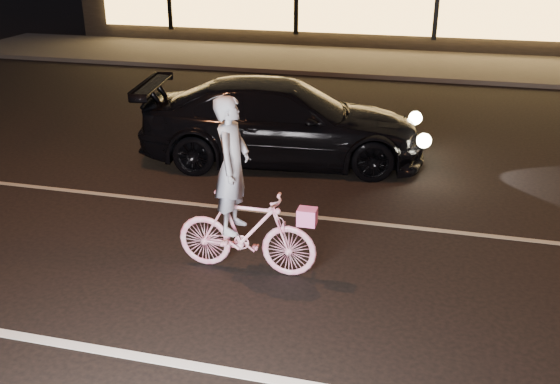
# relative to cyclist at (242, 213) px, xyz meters

# --- Properties ---
(ground) EXTENTS (90.00, 90.00, 0.00)m
(ground) POSITION_rel_cyclist_xyz_m (1.80, -0.34, -0.76)
(ground) COLOR black
(ground) RESTS_ON ground
(lane_stripe_far) EXTENTS (60.00, 0.10, 0.01)m
(lane_stripe_far) POSITION_rel_cyclist_xyz_m (1.80, 1.66, -0.76)
(lane_stripe_far) COLOR gray
(lane_stripe_far) RESTS_ON ground
(sidewalk) EXTENTS (30.00, 4.00, 0.12)m
(sidewalk) POSITION_rel_cyclist_xyz_m (1.80, 12.66, -0.70)
(sidewalk) COLOR #383533
(sidewalk) RESTS_ON ground
(cyclist) EXTENTS (1.70, 0.59, 2.14)m
(cyclist) POSITION_rel_cyclist_xyz_m (0.00, 0.00, 0.00)
(cyclist) COLOR #E83275
(cyclist) RESTS_ON ground
(sedan) EXTENTS (5.14, 2.72, 1.42)m
(sedan) POSITION_rel_cyclist_xyz_m (-0.48, 3.85, -0.05)
(sedan) COLOR black
(sedan) RESTS_ON ground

